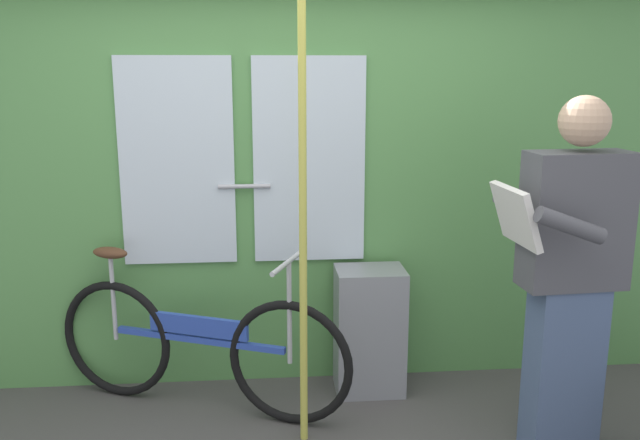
# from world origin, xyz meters

# --- Properties ---
(train_door_wall) EXTENTS (4.96, 0.28, 2.21)m
(train_door_wall) POSITION_xyz_m (-0.01, 1.11, 1.16)
(train_door_wall) COLOR #56934C
(train_door_wall) RESTS_ON ground_plane
(bicycle_near_door) EXTENTS (1.53, 0.73, 0.86)m
(bicycle_near_door) POSITION_xyz_m (-0.45, 0.77, 0.35)
(bicycle_near_door) COLOR black
(bicycle_near_door) RESTS_ON ground_plane
(passenger_reading_newspaper) EXTENTS (0.58, 0.49, 1.64)m
(passenger_reading_newspaper) POSITION_xyz_m (1.24, 0.23, 0.86)
(passenger_reading_newspaper) COLOR slate
(passenger_reading_newspaper) RESTS_ON ground_plane
(trash_bin_by_wall) EXTENTS (0.37, 0.28, 0.70)m
(trash_bin_by_wall) POSITION_xyz_m (0.46, 0.90, 0.35)
(trash_bin_by_wall) COLOR gray
(trash_bin_by_wall) RESTS_ON ground_plane
(handrail_pole) EXTENTS (0.04, 0.04, 2.17)m
(handrail_pole) POSITION_xyz_m (0.07, 0.42, 1.09)
(handrail_pole) COLOR #C6C14C
(handrail_pole) RESTS_ON ground_plane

